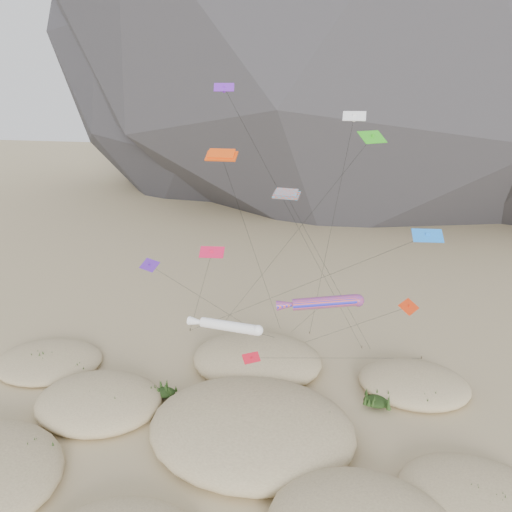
{
  "coord_description": "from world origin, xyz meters",
  "views": [
    {
      "loc": [
        10.47,
        -29.63,
        27.59
      ],
      "look_at": [
        -0.29,
        12.0,
        13.71
      ],
      "focal_mm": 35.0,
      "sensor_mm": 36.0,
      "label": 1
    }
  ],
  "objects": [
    {
      "name": "white_tube_kite",
      "position": [
        -1.81,
        7.54,
        8.65
      ],
      "size": [
        7.3,
        16.23,
        9.38
      ],
      "color": "white",
      "rests_on": "ground"
    },
    {
      "name": "dunes",
      "position": [
        -2.12,
        3.4,
        0.71
      ],
      "size": [
        52.86,
        36.12,
        3.85
      ],
      "color": "#CCB789",
      "rests_on": "ground"
    },
    {
      "name": "kite_stakes",
      "position": [
        2.61,
        22.77,
        0.15
      ],
      "size": [
        27.27,
        5.05,
        0.3
      ],
      "color": "#3F2D1E",
      "rests_on": "ground"
    },
    {
      "name": "multi_parafoil",
      "position": [
        3.17,
        8.84,
        19.86
      ],
      "size": [
        8.46,
        14.9,
        20.6
      ],
      "color": "#EA4118",
      "rests_on": "ground"
    },
    {
      "name": "rainbow_tube_kite",
      "position": [
        6.0,
        10.69,
        10.35
      ],
      "size": [
        8.77,
        15.41,
        11.2
      ],
      "color": "#FF511A",
      "rests_on": "ground"
    },
    {
      "name": "ground",
      "position": [
        0.0,
        0.0,
        0.0
      ],
      "size": [
        500.0,
        500.0,
        0.0
      ],
      "primitive_type": "plane",
      "color": "#CCB789",
      "rests_on": "ground"
    },
    {
      "name": "orange_parafoil",
      "position": [
        -2.86,
        10.66,
        22.59
      ],
      "size": [
        3.61,
        15.46,
        23.35
      ],
      "color": "#E3430B",
      "rests_on": "ground"
    },
    {
      "name": "dune_grass",
      "position": [
        -0.35,
        3.14,
        0.82
      ],
      "size": [
        44.55,
        28.62,
        1.44
      ],
      "color": "black",
      "rests_on": "ground"
    },
    {
      "name": "delta_kites",
      "position": [
        4.46,
        11.12,
        17.0
      ],
      "size": [
        27.49,
        19.17,
        28.47
      ],
      "color": "white",
      "rests_on": "ground"
    }
  ]
}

